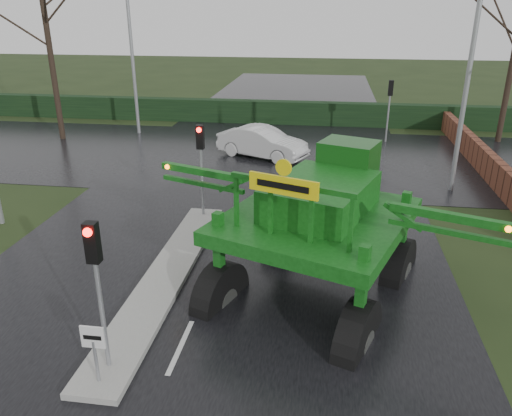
# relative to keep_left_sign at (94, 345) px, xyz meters

# --- Properties ---
(ground) EXTENTS (140.00, 140.00, 0.00)m
(ground) POSITION_rel_keep_left_sign_xyz_m (1.30, 1.50, -1.06)
(ground) COLOR black
(ground) RESTS_ON ground
(road_main) EXTENTS (14.00, 80.00, 0.02)m
(road_main) POSITION_rel_keep_left_sign_xyz_m (1.30, 11.50, -1.05)
(road_main) COLOR black
(road_main) RESTS_ON ground
(road_cross) EXTENTS (80.00, 12.00, 0.02)m
(road_cross) POSITION_rel_keep_left_sign_xyz_m (1.30, 17.50, -1.05)
(road_cross) COLOR black
(road_cross) RESTS_ON ground
(median_island) EXTENTS (1.20, 10.00, 0.16)m
(median_island) POSITION_rel_keep_left_sign_xyz_m (0.00, 4.50, -0.97)
(median_island) COLOR gray
(median_island) RESTS_ON ground
(hedge_row) EXTENTS (44.00, 0.90, 1.50)m
(hedge_row) POSITION_rel_keep_left_sign_xyz_m (1.30, 25.50, -0.31)
(hedge_row) COLOR black
(hedge_row) RESTS_ON ground
(brick_wall) EXTENTS (0.40, 20.00, 1.20)m
(brick_wall) POSITION_rel_keep_left_sign_xyz_m (11.80, 17.50, -0.46)
(brick_wall) COLOR #592D1E
(brick_wall) RESTS_ON ground
(keep_left_sign) EXTENTS (0.50, 0.07, 1.35)m
(keep_left_sign) POSITION_rel_keep_left_sign_xyz_m (0.00, 0.00, 0.00)
(keep_left_sign) COLOR gray
(keep_left_sign) RESTS_ON ground
(traffic_signal_near) EXTENTS (0.26, 0.33, 3.52)m
(traffic_signal_near) POSITION_rel_keep_left_sign_xyz_m (0.00, 0.49, 1.53)
(traffic_signal_near) COLOR gray
(traffic_signal_near) RESTS_ON ground
(traffic_signal_mid) EXTENTS (0.26, 0.33, 3.52)m
(traffic_signal_mid) POSITION_rel_keep_left_sign_xyz_m (0.00, 8.99, 1.53)
(traffic_signal_mid) COLOR gray
(traffic_signal_mid) RESTS_ON ground
(traffic_signal_far) EXTENTS (0.26, 0.33, 3.52)m
(traffic_signal_far) POSITION_rel_keep_left_sign_xyz_m (7.80, 21.51, 1.53)
(traffic_signal_far) COLOR gray
(traffic_signal_far) RESTS_ON ground
(street_light_right) EXTENTS (3.85, 0.30, 10.00)m
(street_light_right) POSITION_rel_keep_left_sign_xyz_m (9.49, 13.50, 4.93)
(street_light_right) COLOR gray
(street_light_right) RESTS_ON ground
(street_light_left_far) EXTENTS (3.85, 0.30, 10.00)m
(street_light_left_far) POSITION_rel_keep_left_sign_xyz_m (-6.89, 21.50, 4.93)
(street_light_left_far) COLOR gray
(street_light_left_far) RESTS_ON ground
(tree_left_far) EXTENTS (7.70, 7.70, 13.26)m
(tree_left_far) POSITION_rel_keep_left_sign_xyz_m (-11.20, 19.50, 6.09)
(tree_left_far) COLOR black
(tree_left_far) RESTS_ON ground
(crop_sprayer) EXTENTS (9.00, 7.12, 5.34)m
(crop_sprayer) POSITION_rel_keep_left_sign_xyz_m (1.88, 3.86, 1.47)
(crop_sprayer) COLOR black
(crop_sprayer) RESTS_ON ground
(white_sedan) EXTENTS (5.03, 3.43, 1.57)m
(white_sedan) POSITION_rel_keep_left_sign_xyz_m (1.10, 17.32, -1.06)
(white_sedan) COLOR silver
(white_sedan) RESTS_ON ground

